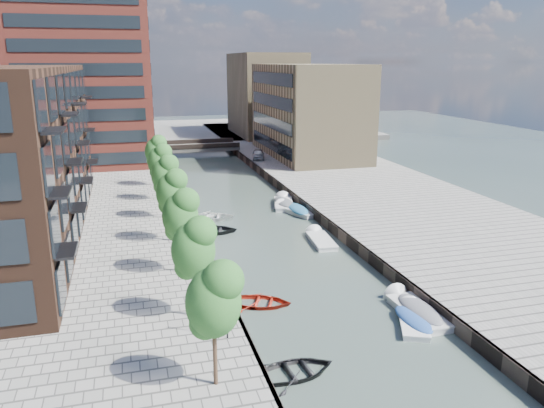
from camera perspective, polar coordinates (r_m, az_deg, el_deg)
name	(u,v)px	position (r m, az deg, el deg)	size (l,w,h in m)	color
water	(237,201)	(60.49, -3.75, 0.33)	(300.00, 300.00, 0.00)	#38473F
quay_right	(366,188)	(65.38, 10.11, 1.69)	(20.00, 140.00, 1.00)	gray
quay_wall_left	(183,200)	(59.48, -9.52, 0.39)	(0.25, 140.00, 1.00)	#332823
quay_wall_right	(288,193)	(61.83, 1.79, 1.16)	(0.25, 140.00, 1.00)	#332823
far_closure	(181,132)	(118.84, -9.72, 7.66)	(80.00, 40.00, 1.00)	gray
apartment_block	(24,153)	(48.61, -25.15, 4.94)	(8.00, 38.00, 14.00)	#331D13
tower	(82,57)	(82.50, -19.76, 14.66)	(18.00, 18.00, 30.00)	maroon
tan_block_near	(308,110)	(84.35, 3.88, 10.02)	(12.00, 25.00, 14.00)	#907C58
tan_block_far	(266,94)	(109.09, -0.69, 11.71)	(12.00, 20.00, 16.00)	#907C58
bridge	(199,147)	(91.17, -7.90, 6.10)	(13.00, 6.00, 1.30)	gray
tree_0	(213,298)	(23.78, -6.33, -9.99)	(2.50, 2.50, 5.95)	#382619
tree_1	(193,246)	(30.22, -8.48, -4.50)	(2.50, 2.50, 5.95)	#382619
tree_2	(180,213)	(36.86, -9.85, -0.97)	(2.50, 2.50, 5.95)	#382619
tree_3	(171,190)	(43.62, -10.79, 1.48)	(2.50, 2.50, 5.95)	#382619
tree_4	(165,173)	(50.44, -11.48, 3.27)	(2.50, 2.50, 5.95)	#382619
tree_5	(160,160)	(57.30, -12.01, 4.64)	(2.50, 2.50, 5.95)	#382619
tree_6	(155,150)	(64.20, -12.42, 5.71)	(2.50, 2.50, 5.95)	#382619
lamp_0	(226,295)	(28.31, -4.92, -9.69)	(0.24, 0.24, 4.12)	black
lamp_1	(190,213)	(43.22, -8.84, -1.01)	(0.24, 0.24, 4.12)	black
lamp_2	(172,174)	(58.71, -10.71, 3.16)	(0.24, 0.24, 4.12)	black
sloop_1	(295,375)	(28.23, 2.50, -17.87)	(3.06, 4.29, 0.89)	black
sloop_2	(260,305)	(35.18, -1.28, -10.81)	(2.92, 4.09, 0.85)	#A62012
sloop_3	(210,219)	(53.66, -6.70, -1.67)	(3.49, 4.89, 1.01)	white
sloop_4	(212,233)	(49.54, -6.52, -3.09)	(3.43, 4.81, 1.00)	black
motorboat_0	(412,319)	(34.07, 14.87, -11.90)	(3.25, 4.76, 1.51)	white
motorboat_1	(415,310)	(35.25, 15.11, -10.90)	(2.07, 5.53, 1.82)	silver
motorboat_2	(319,240)	(47.19, 5.11, -3.86)	(2.15, 5.12, 1.66)	silver
motorboat_3	(295,210)	(55.81, 2.46, -0.68)	(3.78, 5.72, 1.81)	silver
motorboat_4	(284,203)	(58.53, 1.25, 0.08)	(3.23, 5.89, 1.86)	silver
car	(258,154)	(81.04, -1.49, 5.38)	(1.75, 4.35, 1.48)	#A4A5A9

